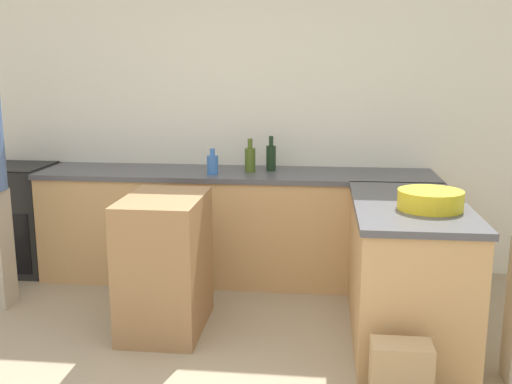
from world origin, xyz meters
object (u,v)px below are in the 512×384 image
(island_table, at_px, (165,263))
(olive_oil_bottle, at_px, (250,159))
(mixing_bowl, at_px, (430,200))
(water_bottle_blue, at_px, (213,164))
(wine_bottle_dark, at_px, (271,157))
(range_oven, at_px, (18,218))
(paper_bag, at_px, (401,375))

(island_table, xyz_separation_m, olive_oil_bottle, (0.44, 1.02, 0.55))
(mixing_bowl, relative_size, water_bottle_blue, 1.88)
(wine_bottle_dark, bearing_deg, water_bottle_blue, -154.00)
(mixing_bowl, relative_size, wine_bottle_dark, 1.36)
(mixing_bowl, height_order, olive_oil_bottle, olive_oil_bottle)
(range_oven, xyz_separation_m, island_table, (1.56, -1.04, -0.00))
(island_table, bearing_deg, mixing_bowl, -4.68)
(paper_bag, bearing_deg, mixing_bowl, 72.05)
(mixing_bowl, distance_m, paper_bag, 1.04)
(island_table, relative_size, olive_oil_bottle, 3.37)
(range_oven, height_order, water_bottle_blue, water_bottle_blue)
(wine_bottle_dark, bearing_deg, range_oven, -178.43)
(water_bottle_blue, relative_size, paper_bag, 0.58)
(water_bottle_blue, bearing_deg, olive_oil_bottle, 25.77)
(paper_bag, bearing_deg, wine_bottle_dark, 113.70)
(mixing_bowl, xyz_separation_m, paper_bag, (-0.21, -0.66, -0.77))
(olive_oil_bottle, distance_m, wine_bottle_dark, 0.18)
(water_bottle_blue, height_order, paper_bag, water_bottle_blue)
(olive_oil_bottle, distance_m, water_bottle_blue, 0.31)
(mixing_bowl, bearing_deg, olive_oil_bottle, 136.32)
(range_oven, bearing_deg, wine_bottle_dark, 1.57)
(island_table, xyz_separation_m, mixing_bowl, (1.65, -0.13, 0.50))
(mixing_bowl, distance_m, water_bottle_blue, 1.80)
(mixing_bowl, xyz_separation_m, olive_oil_bottle, (-1.21, 1.15, 0.05))
(range_oven, height_order, island_table, range_oven)
(wine_bottle_dark, distance_m, paper_bag, 2.23)
(olive_oil_bottle, height_order, water_bottle_blue, olive_oil_bottle)
(island_table, xyz_separation_m, paper_bag, (1.43, -0.80, -0.27))
(island_table, bearing_deg, water_bottle_blue, 79.61)
(island_table, distance_m, paper_bag, 1.66)
(island_table, bearing_deg, paper_bag, -29.10)
(wine_bottle_dark, bearing_deg, island_table, -118.71)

